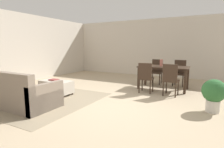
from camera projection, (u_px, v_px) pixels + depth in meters
ground_plane at (108, 106)px, 4.31m from camera, size 10.80×10.80×0.00m
wall_back at (160, 48)px, 8.46m from camera, size 9.00×0.12×2.70m
wall_left at (9, 48)px, 6.64m from camera, size 0.12×11.00×2.70m
area_rug at (39, 99)px, 4.88m from camera, size 3.00×2.80×0.01m
couch at (15, 93)px, 4.31m from camera, size 2.17×0.93×0.86m
ottoman_table at (56, 86)px, 5.32m from camera, size 1.00×0.46×0.41m
dining_table at (164, 69)px, 5.93m from camera, size 1.57×0.86×0.76m
dining_chair_near_left at (146, 76)px, 5.42m from camera, size 0.42×0.42×0.92m
dining_chair_near_right at (171, 78)px, 5.07m from camera, size 0.42×0.42×0.92m
dining_chair_far_left at (157, 70)px, 6.84m from camera, size 0.41×0.41×0.92m
dining_chair_far_right at (179, 71)px, 6.48m from camera, size 0.42×0.42×0.92m
vase_centerpiece at (161, 63)px, 5.91m from camera, size 0.09×0.09×0.23m
book_on_ottoman at (54, 80)px, 5.34m from camera, size 0.26×0.20×0.03m
potted_plant at (214, 93)px, 3.83m from camera, size 0.49×0.49×0.71m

